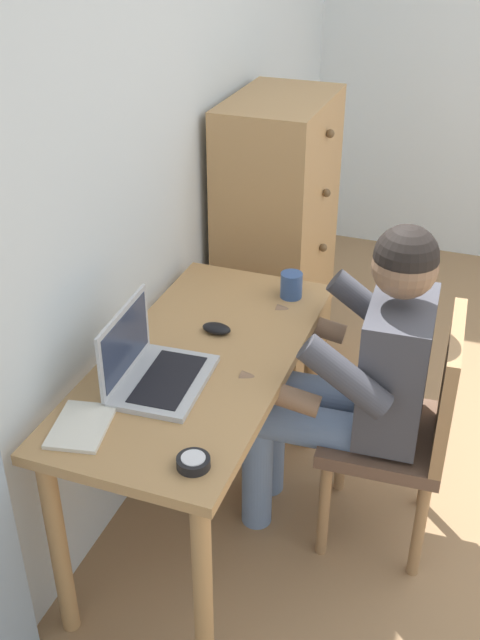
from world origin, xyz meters
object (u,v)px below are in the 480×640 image
(desk_clock, at_px, (193,462))
(dresser, at_px, (277,241))
(notebook_pad, at_px, (81,426))
(coffee_mug, at_px, (292,285))
(chair, at_px, (407,424))
(person_seated, at_px, (357,370))
(computer_mouse, at_px, (217,328))
(laptop, at_px, (151,367))
(desk, at_px, (201,385))

(desk_clock, bearing_deg, dresser, 10.03)
(notebook_pad, height_order, coffee_mug, coffee_mug)
(chair, height_order, coffee_mug, chair)
(person_seated, bearing_deg, chair, -87.20)
(chair, distance_m, desk_clock, 0.87)
(computer_mouse, distance_m, desk_clock, 0.67)
(laptop, xyz_separation_m, desk_clock, (-0.31, -0.27, -0.04))
(person_seated, xyz_separation_m, computer_mouse, (-0.03, 0.48, 0.08))
(coffee_mug, bearing_deg, desk, 161.77)
(desk, bearing_deg, coffee_mug, -18.23)
(computer_mouse, bearing_deg, desk_clock, -162.09)
(coffee_mug, bearing_deg, desk_clock, -178.39)
(dresser, distance_m, notebook_pad, 1.58)
(laptop, relative_size, computer_mouse, 3.55)
(chair, height_order, laptop, laptop)
(chair, relative_size, coffee_mug, 7.33)
(chair, relative_size, desk_clock, 9.77)
(desk, xyz_separation_m, coffee_mug, (0.48, -0.16, 0.16))
(dresser, bearing_deg, laptop, -179.33)
(computer_mouse, relative_size, notebook_pad, 0.48)
(desk, bearing_deg, desk_clock, -159.14)
(laptop, distance_m, desk_clock, 0.41)
(person_seated, bearing_deg, laptop, 123.20)
(chair, distance_m, notebook_pad, 1.08)
(dresser, height_order, laptop, dresser)
(desk, height_order, computer_mouse, computer_mouse)
(desk, distance_m, laptop, 0.26)
(dresser, distance_m, person_seated, 1.10)
(dresser, relative_size, coffee_mug, 10.69)
(desk, relative_size, computer_mouse, 12.35)
(desk, distance_m, computer_mouse, 0.20)
(chair, height_order, desk_clock, chair)
(chair, distance_m, computer_mouse, 0.71)
(laptop, height_order, coffee_mug, laptop)
(coffee_mug, bearing_deg, notebook_pad, 160.52)
(laptop, bearing_deg, person_seated, -56.80)
(computer_mouse, bearing_deg, notebook_pad, 165.93)
(dresser, bearing_deg, chair, -140.84)
(dresser, distance_m, desk_clock, 1.64)
(desk_clock, bearing_deg, chair, -34.51)
(dresser, height_order, notebook_pad, dresser)
(laptop, distance_m, coffee_mug, 0.71)
(chair, xyz_separation_m, notebook_pad, (-0.65, 0.83, 0.25))
(notebook_pad, bearing_deg, dresser, -14.14)
(desk_clock, height_order, notebook_pad, desk_clock)
(desk, xyz_separation_m, person_seated, (0.19, -0.48, 0.05))
(computer_mouse, height_order, notebook_pad, computer_mouse)
(desk_clock, relative_size, notebook_pad, 0.43)
(laptop, distance_m, notebook_pad, 0.29)
(person_seated, xyz_separation_m, desk_clock, (-0.68, 0.29, 0.08))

